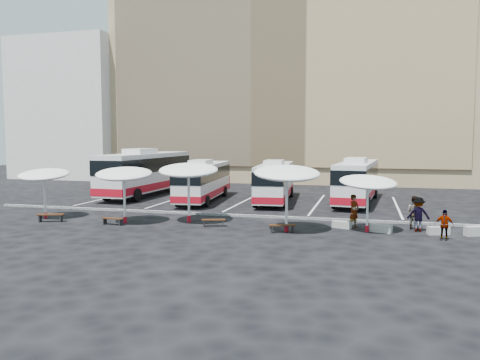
% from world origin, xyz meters
% --- Properties ---
extents(ground, '(120.00, 120.00, 0.00)m').
position_xyz_m(ground, '(0.00, 0.00, 0.00)').
color(ground, black).
rests_on(ground, ground).
extents(sandstone_building, '(42.00, 18.25, 29.60)m').
position_xyz_m(sandstone_building, '(0.00, 31.87, 12.63)').
color(sandstone_building, tan).
rests_on(sandstone_building, ground).
extents(apartment_block, '(14.00, 14.00, 18.00)m').
position_xyz_m(apartment_block, '(-28.00, 28.00, 9.00)').
color(apartment_block, silver).
rests_on(apartment_block, ground).
extents(curb_divider, '(34.00, 0.25, 0.15)m').
position_xyz_m(curb_divider, '(0.00, 0.50, 0.07)').
color(curb_divider, black).
rests_on(curb_divider, ground).
extents(bay_lines, '(24.15, 12.00, 0.01)m').
position_xyz_m(bay_lines, '(0.00, 8.00, 0.01)').
color(bay_lines, white).
rests_on(bay_lines, ground).
extents(bus_0, '(3.37, 13.52, 4.27)m').
position_xyz_m(bus_0, '(-9.67, 9.79, 2.18)').
color(bus_0, silver).
rests_on(bus_0, ground).
extents(bus_1, '(3.31, 11.02, 3.44)m').
position_xyz_m(bus_1, '(-3.30, 7.37, 1.76)').
color(bus_1, silver).
rests_on(bus_1, ground).
extents(bus_2, '(3.25, 10.98, 3.43)m').
position_xyz_m(bus_2, '(2.49, 8.46, 1.75)').
color(bus_2, silver).
rests_on(bus_2, ground).
extents(bus_3, '(3.45, 11.73, 3.67)m').
position_xyz_m(bus_3, '(8.98, 9.45, 1.87)').
color(bus_3, silver).
rests_on(bus_3, ground).
extents(sunshade_0, '(3.87, 3.90, 3.32)m').
position_xyz_m(sunshade_0, '(-10.34, -3.38, 2.82)').
color(sunshade_0, silver).
rests_on(sunshade_0, ground).
extents(sunshade_1, '(4.25, 4.28, 3.53)m').
position_xyz_m(sunshade_1, '(-4.45, -3.69, 3.00)').
color(sunshade_1, silver).
rests_on(sunshade_1, ground).
extents(sunshade_2, '(4.36, 4.40, 3.77)m').
position_xyz_m(sunshade_2, '(-0.78, -2.41, 3.21)').
color(sunshade_2, silver).
rests_on(sunshade_2, ground).
extents(sunshade_3, '(4.58, 4.62, 3.81)m').
position_xyz_m(sunshade_3, '(5.49, -3.76, 3.24)').
color(sunshade_3, silver).
rests_on(sunshade_3, ground).
extents(sunshade_4, '(4.04, 4.07, 3.24)m').
position_xyz_m(sunshade_4, '(9.78, -2.64, 2.75)').
color(sunshade_4, silver).
rests_on(sunshade_4, ground).
extents(wood_bench_0, '(1.66, 0.91, 0.49)m').
position_xyz_m(wood_bench_0, '(-9.11, -4.49, 0.38)').
color(wood_bench_0, black).
rests_on(wood_bench_0, ground).
extents(wood_bench_1, '(1.39, 0.43, 0.42)m').
position_xyz_m(wood_bench_1, '(-4.86, -4.41, 0.32)').
color(wood_bench_1, black).
rests_on(wood_bench_1, ground).
extents(wood_bench_2, '(1.43, 0.76, 0.43)m').
position_xyz_m(wood_bench_2, '(1.10, -3.30, 0.33)').
color(wood_bench_2, black).
rests_on(wood_bench_2, ground).
extents(wood_bench_3, '(1.50, 0.85, 0.45)m').
position_xyz_m(wood_bench_3, '(5.31, -4.05, 0.34)').
color(wood_bench_3, black).
rests_on(wood_bench_3, ground).
extents(conc_bench_0, '(1.13, 0.72, 0.40)m').
position_xyz_m(conc_bench_0, '(8.38, -1.86, 0.20)').
color(conc_bench_0, gray).
rests_on(conc_bench_0, ground).
extents(conc_bench_1, '(1.23, 0.79, 0.44)m').
position_xyz_m(conc_bench_1, '(10.52, -2.57, 0.22)').
color(conc_bench_1, gray).
rests_on(conc_bench_1, ground).
extents(conc_bench_2, '(1.20, 0.68, 0.43)m').
position_xyz_m(conc_bench_2, '(13.48, -2.39, 0.21)').
color(conc_bench_2, gray).
rests_on(conc_bench_2, ground).
extents(conc_bench_3, '(1.41, 0.92, 0.50)m').
position_xyz_m(conc_bench_3, '(15.44, -2.15, 0.25)').
color(conc_bench_3, gray).
rests_on(conc_bench_3, ground).
extents(passenger_0, '(0.79, 0.84, 1.93)m').
position_xyz_m(passenger_0, '(9.05, -1.55, 0.96)').
color(passenger_0, black).
rests_on(passenger_0, ground).
extents(passenger_1, '(1.17, 1.17, 1.91)m').
position_xyz_m(passenger_1, '(12.38, -1.17, 0.95)').
color(passenger_1, black).
rests_on(passenger_1, ground).
extents(passenger_2, '(0.98, 0.60, 1.55)m').
position_xyz_m(passenger_2, '(13.54, -3.78, 0.78)').
color(passenger_2, black).
rests_on(passenger_2, ground).
extents(passenger_3, '(1.26, 0.75, 1.92)m').
position_xyz_m(passenger_3, '(12.51, -1.81, 0.96)').
color(passenger_3, black).
rests_on(passenger_3, ground).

